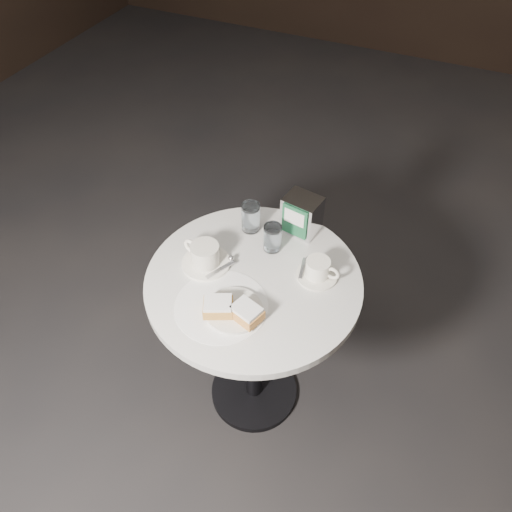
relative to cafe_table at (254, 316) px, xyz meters
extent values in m
plane|color=black|center=(0.00, 0.00, -0.55)|extent=(7.00, 7.00, 0.00)
cylinder|color=black|center=(0.00, 0.00, -0.53)|extent=(0.36, 0.36, 0.03)
cylinder|color=black|center=(0.00, 0.00, -0.18)|extent=(0.07, 0.07, 0.70)
cylinder|color=white|center=(0.00, 0.00, 0.18)|extent=(0.70, 0.70, 0.03)
cylinder|color=white|center=(-0.04, -0.14, 0.20)|extent=(0.30, 0.30, 0.00)
cylinder|color=silver|center=(0.00, -0.15, 0.20)|extent=(0.19, 0.19, 0.01)
cube|color=#C1893B|center=(-0.04, -0.17, 0.23)|extent=(0.11, 0.10, 0.03)
cube|color=white|center=(-0.04, -0.17, 0.25)|extent=(0.10, 0.09, 0.01)
cube|color=#CC873E|center=(0.05, -0.16, 0.23)|extent=(0.11, 0.09, 0.03)
cube|color=white|center=(0.05, -0.16, 0.25)|extent=(0.10, 0.09, 0.01)
cylinder|color=white|center=(-0.17, -0.01, 0.20)|extent=(0.19, 0.19, 0.01)
cylinder|color=beige|center=(-0.17, -0.01, 0.25)|extent=(0.11, 0.11, 0.07)
cylinder|color=#88644A|center=(-0.17, -0.01, 0.27)|extent=(0.10, 0.10, 0.00)
torus|color=white|center=(-0.23, 0.01, 0.25)|extent=(0.06, 0.03, 0.06)
cube|color=#ACADB1|center=(-0.11, -0.02, 0.21)|extent=(0.06, 0.10, 0.00)
sphere|color=silver|center=(-0.10, 0.03, 0.22)|extent=(0.02, 0.02, 0.02)
cylinder|color=silver|center=(0.18, 0.09, 0.20)|extent=(0.14, 0.14, 0.01)
cylinder|color=white|center=(0.18, 0.09, 0.24)|extent=(0.08, 0.08, 0.06)
cylinder|color=#956F51|center=(0.18, 0.09, 0.26)|extent=(0.08, 0.08, 0.00)
torus|color=silver|center=(0.23, 0.09, 0.24)|extent=(0.05, 0.01, 0.05)
cube|color=#B3B2B7|center=(0.13, 0.10, 0.21)|extent=(0.03, 0.09, 0.00)
sphere|color=silver|center=(0.13, 0.14, 0.21)|extent=(0.02, 0.02, 0.02)
cylinder|color=white|center=(-0.10, 0.21, 0.25)|extent=(0.09, 0.09, 0.11)
cylinder|color=white|center=(-0.10, 0.21, 0.25)|extent=(0.08, 0.08, 0.09)
cylinder|color=silver|center=(0.00, 0.15, 0.25)|extent=(0.08, 0.08, 0.10)
cylinder|color=white|center=(0.00, 0.15, 0.24)|extent=(0.07, 0.07, 0.08)
cube|color=silver|center=(0.06, 0.28, 0.27)|extent=(0.13, 0.11, 0.14)
cube|color=#185633|center=(0.05, 0.23, 0.27)|extent=(0.09, 0.02, 0.12)
cube|color=white|center=(0.05, 0.22, 0.29)|extent=(0.07, 0.01, 0.05)
camera|label=1|loc=(0.43, -0.96, 1.41)|focal=35.00mm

